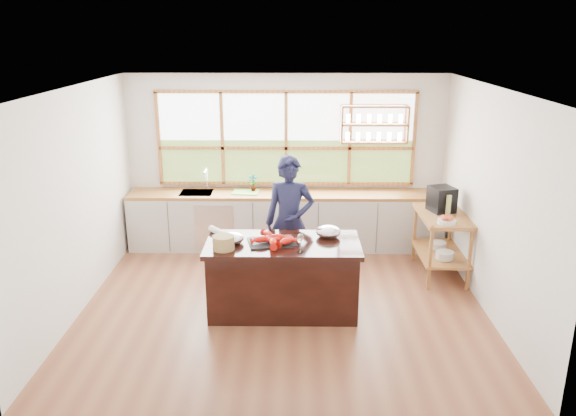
{
  "coord_description": "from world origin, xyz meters",
  "views": [
    {
      "loc": [
        0.14,
        -6.47,
        3.34
      ],
      "look_at": [
        0.06,
        0.15,
        1.22
      ],
      "focal_mm": 35.0,
      "sensor_mm": 36.0,
      "label": 1
    }
  ],
  "objects_px": {
    "island": "(283,277)",
    "cook": "(290,222)",
    "wicker_basket": "(223,243)",
    "espresso_machine": "(442,199)"
  },
  "relations": [
    {
      "from": "island",
      "to": "wicker_basket",
      "type": "bearing_deg",
      "value": -161.84
    },
    {
      "from": "espresso_machine",
      "to": "wicker_basket",
      "type": "distance_m",
      "value": 3.23
    },
    {
      "from": "wicker_basket",
      "to": "espresso_machine",
      "type": "bearing_deg",
      "value": 27.07
    },
    {
      "from": "island",
      "to": "cook",
      "type": "bearing_deg",
      "value": 84.57
    },
    {
      "from": "cook",
      "to": "island",
      "type": "bearing_deg",
      "value": -92.61
    },
    {
      "from": "island",
      "to": "cook",
      "type": "height_order",
      "value": "cook"
    },
    {
      "from": "cook",
      "to": "espresso_machine",
      "type": "height_order",
      "value": "cook"
    },
    {
      "from": "island",
      "to": "wicker_basket",
      "type": "xyz_separation_m",
      "value": [
        -0.68,
        -0.22,
        0.53
      ]
    },
    {
      "from": "island",
      "to": "espresso_machine",
      "type": "relative_size",
      "value": 5.29
    },
    {
      "from": "island",
      "to": "cook",
      "type": "distance_m",
      "value": 0.89
    }
  ]
}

